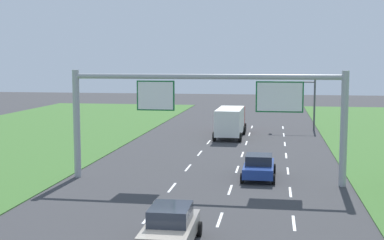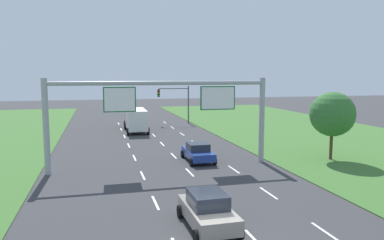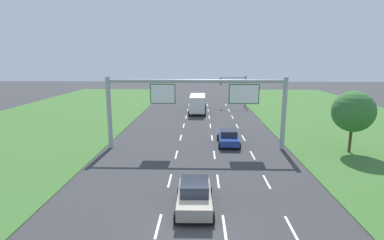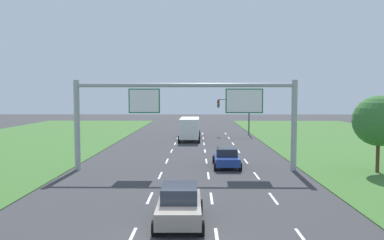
% 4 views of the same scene
% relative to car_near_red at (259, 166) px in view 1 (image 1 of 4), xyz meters
% --- Properties ---
extents(lane_dashes_inner_left, '(0.14, 62.40, 0.01)m').
position_rel_car_near_red_xyz_m(lane_dashes_inner_left, '(-5.07, -3.44, -0.77)').
color(lane_dashes_inner_left, white).
rests_on(lane_dashes_inner_left, ground_plane).
extents(lane_dashes_inner_right, '(0.14, 62.40, 0.01)m').
position_rel_car_near_red_xyz_m(lane_dashes_inner_right, '(-1.57, -3.44, -0.77)').
color(lane_dashes_inner_right, white).
rests_on(lane_dashes_inner_right, ground_plane).
extents(lane_dashes_slip, '(0.14, 62.40, 0.01)m').
position_rel_car_near_red_xyz_m(lane_dashes_slip, '(1.93, -3.44, -0.77)').
color(lane_dashes_slip, white).
rests_on(lane_dashes_slip, ground_plane).
extents(car_near_red, '(2.19, 4.43, 1.54)m').
position_rel_car_near_red_xyz_m(car_near_red, '(0.00, 0.00, 0.00)').
color(car_near_red, navy).
rests_on(car_near_red, ground_plane).
extents(car_lead_silver, '(2.25, 4.26, 1.71)m').
position_rel_car_near_red_xyz_m(car_lead_silver, '(-3.19, -13.51, 0.08)').
color(car_lead_silver, gray).
rests_on(car_lead_silver, ground_plane).
extents(box_truck, '(2.78, 8.61, 2.91)m').
position_rel_car_near_red_xyz_m(box_truck, '(-3.35, 18.62, 0.85)').
color(box_truck, '#B21E19').
rests_on(box_truck, ground_plane).
extents(sign_gantry, '(17.24, 0.44, 7.00)m').
position_rel_car_near_red_xyz_m(sign_gantry, '(-3.09, -1.49, 4.09)').
color(sign_gantry, '#9EA0A5').
rests_on(sign_gantry, ground_plane).
extents(traffic_light_mast, '(4.76, 0.49, 5.60)m').
position_rel_car_near_red_xyz_m(traffic_light_mast, '(3.28, 24.62, 3.10)').
color(traffic_light_mast, '#47494F').
rests_on(traffic_light_mast, ground_plane).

